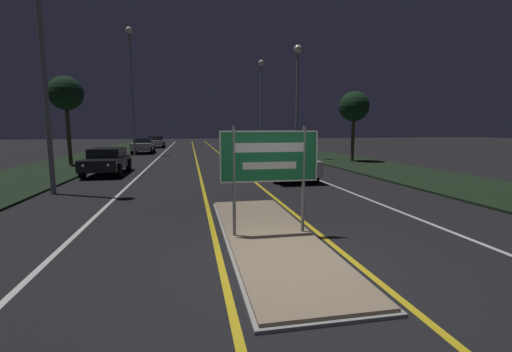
# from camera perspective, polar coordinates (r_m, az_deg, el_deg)

# --- Properties ---
(ground_plane) EXTENTS (160.00, 160.00, 0.00)m
(ground_plane) POSITION_cam_1_polar(r_m,az_deg,el_deg) (6.19, 5.49, -14.44)
(ground_plane) COLOR black
(median_island) EXTENTS (1.95, 6.88, 0.10)m
(median_island) POSITION_cam_1_polar(r_m,az_deg,el_deg) (7.55, 2.20, -9.92)
(median_island) COLOR #999993
(median_island) RESTS_ON ground_plane
(verge_left) EXTENTS (5.00, 100.00, 0.08)m
(verge_left) POSITION_cam_1_polar(r_m,az_deg,el_deg) (26.77, -28.02, 1.99)
(verge_left) COLOR black
(verge_left) RESTS_ON ground_plane
(verge_right) EXTENTS (5.00, 100.00, 0.08)m
(verge_right) POSITION_cam_1_polar(r_m,az_deg,el_deg) (27.91, 12.61, 2.92)
(verge_right) COLOR black
(verge_right) RESTS_ON ground_plane
(centre_line_yellow_left) EXTENTS (0.12, 70.00, 0.01)m
(centre_line_yellow_left) POSITION_cam_1_polar(r_m,az_deg,el_deg) (30.58, -10.07, 3.33)
(centre_line_yellow_left) COLOR gold
(centre_line_yellow_left) RESTS_ON ground_plane
(centre_line_yellow_right) EXTENTS (0.12, 70.00, 0.01)m
(centre_line_yellow_right) POSITION_cam_1_polar(r_m,az_deg,el_deg) (30.71, -5.71, 3.43)
(centre_line_yellow_right) COLOR gold
(centre_line_yellow_right) RESTS_ON ground_plane
(lane_line_white_left) EXTENTS (0.12, 70.00, 0.01)m
(lane_line_white_left) POSITION_cam_1_polar(r_m,az_deg,el_deg) (30.68, -15.75, 3.18)
(lane_line_white_left) COLOR silver
(lane_line_white_left) RESTS_ON ground_plane
(lane_line_white_right) EXTENTS (0.12, 70.00, 0.01)m
(lane_line_white_right) POSITION_cam_1_polar(r_m,az_deg,el_deg) (31.13, -0.13, 3.53)
(lane_line_white_right) COLOR silver
(lane_line_white_right) RESTS_ON ground_plane
(edge_line_white_left) EXTENTS (0.10, 70.00, 0.01)m
(edge_line_white_left) POSITION_cam_1_polar(r_m,az_deg,el_deg) (31.08, -21.28, 2.99)
(edge_line_white_left) COLOR silver
(edge_line_white_left) RESTS_ON ground_plane
(edge_line_white_right) EXTENTS (0.10, 70.00, 0.01)m
(edge_line_white_right) POSITION_cam_1_polar(r_m,az_deg,el_deg) (31.83, 5.19, 3.60)
(edge_line_white_right) COLOR silver
(edge_line_white_right) RESTS_ON ground_plane
(highway_sign) EXTENTS (2.11, 0.07, 2.31)m
(highway_sign) POSITION_cam_1_polar(r_m,az_deg,el_deg) (7.21, 2.28, 2.64)
(highway_sign) COLOR gray
(highway_sign) RESTS_ON median_island
(streetlight_left_far) EXTENTS (0.56, 0.56, 10.96)m
(streetlight_left_far) POSITION_cam_1_polar(r_m,az_deg,el_deg) (32.70, -20.12, 15.72)
(streetlight_left_far) COLOR gray
(streetlight_left_far) RESTS_ON ground_plane
(streetlight_right_near) EXTENTS (0.61, 0.61, 8.51)m
(streetlight_right_near) POSITION_cam_1_polar(r_m,az_deg,el_deg) (26.72, 6.91, 15.56)
(streetlight_right_near) COLOR gray
(streetlight_right_near) RESTS_ON ground_plane
(streetlight_right_far) EXTENTS (0.61, 0.61, 9.70)m
(streetlight_right_far) POSITION_cam_1_polar(r_m,az_deg,el_deg) (38.21, 0.87, 14.34)
(streetlight_right_far) COLOR gray
(streetlight_right_far) RESTS_ON ground_plane
(car_receding_0) EXTENTS (2.00, 4.62, 1.44)m
(car_receding_0) POSITION_cam_1_polar(r_m,az_deg,el_deg) (16.25, 5.21, 2.23)
(car_receding_0) COLOR silver
(car_receding_0) RESTS_ON ground_plane
(car_receding_1) EXTENTS (1.88, 4.29, 1.39)m
(car_receding_1) POSITION_cam_1_polar(r_m,az_deg,el_deg) (26.36, -1.63, 4.35)
(car_receding_1) COLOR silver
(car_receding_1) RESTS_ON ground_plane
(car_approaching_0) EXTENTS (1.87, 4.46, 1.34)m
(car_approaching_0) POSITION_cam_1_polar(r_m,az_deg,el_deg) (19.43, -23.55, 2.42)
(car_approaching_0) COLOR black
(car_approaching_0) RESTS_ON ground_plane
(car_approaching_1) EXTENTS (1.94, 4.54, 1.46)m
(car_approaching_1) POSITION_cam_1_polar(r_m,az_deg,el_deg) (35.10, -18.28, 4.90)
(car_approaching_1) COLOR #B7B7BC
(car_approaching_1) RESTS_ON ground_plane
(car_approaching_2) EXTENTS (2.02, 4.66, 1.43)m
(car_approaching_2) POSITION_cam_1_polar(r_m,az_deg,el_deg) (45.60, -16.32, 5.53)
(car_approaching_2) COLOR #B7B7BC
(car_approaching_2) RESTS_ON ground_plane
(roadside_palm_left) EXTENTS (2.09, 2.09, 5.53)m
(roadside_palm_left) POSITION_cam_1_polar(r_m,az_deg,el_deg) (24.96, -29.14, 11.84)
(roadside_palm_left) COLOR #4C3823
(roadside_palm_left) RESTS_ON verge_left
(roadside_palm_right) EXTENTS (2.08, 2.08, 4.88)m
(roadside_palm_right) POSITION_cam_1_polar(r_m,az_deg,el_deg) (25.34, 16.03, 11.00)
(roadside_palm_right) COLOR #4C3823
(roadside_palm_right) RESTS_ON verge_right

